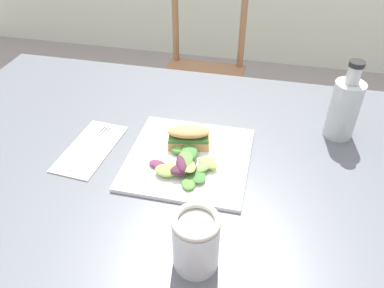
{
  "coord_description": "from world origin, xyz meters",
  "views": [
    {
      "loc": [
        0.34,
        -0.66,
        1.36
      ],
      "look_at": [
        0.17,
        0.09,
        0.76
      ],
      "focal_mm": 35.93,
      "sensor_mm": 36.0,
      "label": 1
    }
  ],
  "objects_px": {
    "plate_lunch": "(189,158)",
    "bottle_cold_brew": "(343,111)",
    "dining_table": "(173,196)",
    "mason_jar_iced_tea": "(196,244)",
    "fork_on_napkin": "(94,143)",
    "chair_wooden_far": "(202,75)",
    "sandwich_half_front": "(189,136)"
  },
  "relations": [
    {
      "from": "chair_wooden_far",
      "to": "fork_on_napkin",
      "type": "relative_size",
      "value": 4.68
    },
    {
      "from": "sandwich_half_front",
      "to": "mason_jar_iced_tea",
      "type": "relative_size",
      "value": 0.94
    },
    {
      "from": "fork_on_napkin",
      "to": "mason_jar_iced_tea",
      "type": "distance_m",
      "value": 0.45
    },
    {
      "from": "chair_wooden_far",
      "to": "plate_lunch",
      "type": "distance_m",
      "value": 1.04
    },
    {
      "from": "bottle_cold_brew",
      "to": "mason_jar_iced_tea",
      "type": "bearing_deg",
      "value": -121.15
    },
    {
      "from": "dining_table",
      "to": "bottle_cold_brew",
      "type": "distance_m",
      "value": 0.5
    },
    {
      "from": "fork_on_napkin",
      "to": "sandwich_half_front",
      "type": "bearing_deg",
      "value": 9.55
    },
    {
      "from": "sandwich_half_front",
      "to": "mason_jar_iced_tea",
      "type": "height_order",
      "value": "mason_jar_iced_tea"
    },
    {
      "from": "dining_table",
      "to": "sandwich_half_front",
      "type": "height_order",
      "value": "sandwich_half_front"
    },
    {
      "from": "dining_table",
      "to": "plate_lunch",
      "type": "bearing_deg",
      "value": 38.41
    },
    {
      "from": "plate_lunch",
      "to": "bottle_cold_brew",
      "type": "bearing_deg",
      "value": 27.58
    },
    {
      "from": "dining_table",
      "to": "bottle_cold_brew",
      "type": "height_order",
      "value": "bottle_cold_brew"
    },
    {
      "from": "dining_table",
      "to": "bottle_cold_brew",
      "type": "relative_size",
      "value": 6.67
    },
    {
      "from": "plate_lunch",
      "to": "sandwich_half_front",
      "type": "bearing_deg",
      "value": 102.25
    },
    {
      "from": "plate_lunch",
      "to": "sandwich_half_front",
      "type": "xyz_separation_m",
      "value": [
        -0.01,
        0.05,
        0.03
      ]
    },
    {
      "from": "plate_lunch",
      "to": "mason_jar_iced_tea",
      "type": "relative_size",
      "value": 2.44
    },
    {
      "from": "sandwich_half_front",
      "to": "bottle_cold_brew",
      "type": "bearing_deg",
      "value": 21.22
    },
    {
      "from": "fork_on_napkin",
      "to": "bottle_cold_brew",
      "type": "height_order",
      "value": "bottle_cold_brew"
    },
    {
      "from": "dining_table",
      "to": "sandwich_half_front",
      "type": "xyz_separation_m",
      "value": [
        0.03,
        0.07,
        0.15
      ]
    },
    {
      "from": "fork_on_napkin",
      "to": "mason_jar_iced_tea",
      "type": "xyz_separation_m",
      "value": [
        0.34,
        -0.29,
        0.05
      ]
    },
    {
      "from": "dining_table",
      "to": "fork_on_napkin",
      "type": "bearing_deg",
      "value": 171.61
    },
    {
      "from": "mason_jar_iced_tea",
      "to": "plate_lunch",
      "type": "bearing_deg",
      "value": 105.67
    },
    {
      "from": "dining_table",
      "to": "mason_jar_iced_tea",
      "type": "height_order",
      "value": "mason_jar_iced_tea"
    },
    {
      "from": "plate_lunch",
      "to": "fork_on_napkin",
      "type": "relative_size",
      "value": 1.6
    },
    {
      "from": "plate_lunch",
      "to": "sandwich_half_front",
      "type": "relative_size",
      "value": 2.59
    },
    {
      "from": "sandwich_half_front",
      "to": "plate_lunch",
      "type": "bearing_deg",
      "value": -77.75
    },
    {
      "from": "bottle_cold_brew",
      "to": "dining_table",
      "type": "bearing_deg",
      "value": -151.36
    },
    {
      "from": "sandwich_half_front",
      "to": "bottle_cold_brew",
      "type": "distance_m",
      "value": 0.41
    },
    {
      "from": "chair_wooden_far",
      "to": "mason_jar_iced_tea",
      "type": "height_order",
      "value": "chair_wooden_far"
    },
    {
      "from": "chair_wooden_far",
      "to": "plate_lunch",
      "type": "height_order",
      "value": "chair_wooden_far"
    },
    {
      "from": "mason_jar_iced_tea",
      "to": "dining_table",
      "type": "bearing_deg",
      "value": 114.16
    },
    {
      "from": "mason_jar_iced_tea",
      "to": "fork_on_napkin",
      "type": "bearing_deg",
      "value": 139.16
    }
  ]
}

